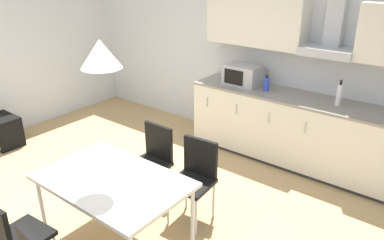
% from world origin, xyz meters
% --- Properties ---
extents(ground_plane, '(8.81, 7.63, 0.02)m').
position_xyz_m(ground_plane, '(0.00, 0.00, -0.01)').
color(ground_plane, tan).
extents(wall_back, '(7.05, 0.10, 2.59)m').
position_xyz_m(wall_back, '(0.00, 2.59, 1.29)').
color(wall_back, silver).
rests_on(wall_back, ground_plane).
extents(kitchen_counter, '(3.36, 0.66, 0.93)m').
position_xyz_m(kitchen_counter, '(1.21, 2.23, 0.47)').
color(kitchen_counter, '#333333').
rests_on(kitchen_counter, ground_plane).
extents(backsplash_tile, '(3.34, 0.02, 0.47)m').
position_xyz_m(backsplash_tile, '(1.21, 2.53, 1.16)').
color(backsplash_tile, silver).
rests_on(backsplash_tile, kitchen_counter).
extents(upper_wall_cabinets, '(3.34, 0.40, 0.64)m').
position_xyz_m(upper_wall_cabinets, '(1.21, 2.38, 1.77)').
color(upper_wall_cabinets, silver).
extents(microwave, '(0.48, 0.35, 0.28)m').
position_xyz_m(microwave, '(0.14, 2.23, 1.07)').
color(microwave, '#ADADB2').
rests_on(microwave, kitchen_counter).
extents(bottle_white, '(0.06, 0.06, 0.31)m').
position_xyz_m(bottle_white, '(1.45, 2.21, 1.06)').
color(bottle_white, white).
rests_on(bottle_white, kitchen_counter).
extents(bottle_blue, '(0.07, 0.07, 0.22)m').
position_xyz_m(bottle_blue, '(0.53, 2.18, 1.02)').
color(bottle_blue, blue).
rests_on(bottle_blue, kitchen_counter).
extents(dining_table, '(1.31, 0.86, 0.75)m').
position_xyz_m(dining_table, '(0.37, -0.33, 0.70)').
color(dining_table, silver).
rests_on(dining_table, ground_plane).
extents(chair_near_left, '(0.43, 0.43, 0.87)m').
position_xyz_m(chair_near_left, '(0.08, -1.14, 0.53)').
color(chair_near_left, black).
rests_on(chair_near_left, ground_plane).
extents(chair_far_right, '(0.43, 0.43, 0.87)m').
position_xyz_m(chair_far_right, '(0.66, 0.48, 0.53)').
color(chair_far_right, black).
rests_on(chair_far_right, ground_plane).
extents(chair_far_left, '(0.41, 0.41, 0.87)m').
position_xyz_m(chair_far_left, '(0.08, 0.48, 0.53)').
color(chair_far_left, black).
rests_on(chair_far_left, ground_plane).
extents(guitar_amp, '(0.52, 0.37, 0.44)m').
position_xyz_m(guitar_amp, '(-2.59, 0.10, 0.22)').
color(guitar_amp, black).
rests_on(guitar_amp, ground_plane).
extents(pendant_lamp, '(0.32, 0.32, 0.22)m').
position_xyz_m(pendant_lamp, '(0.37, -0.33, 1.85)').
color(pendant_lamp, silver).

